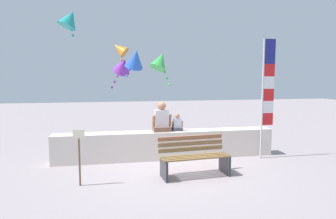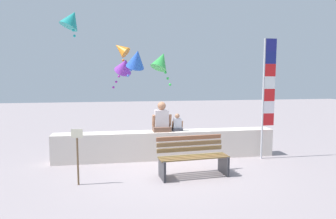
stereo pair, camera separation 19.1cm
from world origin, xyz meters
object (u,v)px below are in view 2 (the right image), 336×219
object	(u,v)px
flag_banner	(267,90)
kite_purple	(124,66)
kite_teal	(71,19)
sign_post	(77,152)
park_bench	(193,158)
person_child	(177,124)
person_adult	(162,120)
kite_green	(161,61)
kite_blue	(136,59)
kite_orange	(121,49)

from	to	relation	value
flag_banner	kite_purple	size ratio (longest dim) A/B	2.92
kite_teal	sign_post	bearing A→B (deg)	-81.52
flag_banner	kite_purple	bearing A→B (deg)	145.81
park_bench	person_child	size ratio (longest dim) A/B	3.41
flag_banner	person_child	bearing A→B (deg)	168.66
park_bench	flag_banner	distance (m)	2.96
person_adult	kite_green	distance (m)	1.99
person_adult	person_child	xyz separation A→B (m)	(0.44, 0.00, -0.13)
kite_green	sign_post	xyz separation A→B (m)	(-2.17, -2.85, -2.03)
person_adult	flag_banner	world-z (taller)	flag_banner
kite_green	person_child	bearing A→B (deg)	-75.14
kite_blue	sign_post	size ratio (longest dim) A/B	0.81
person_adult	kite_purple	size ratio (longest dim) A/B	0.73
person_child	kite_blue	size ratio (longest dim) A/B	0.50
person_adult	kite_teal	xyz separation A→B (m)	(-2.56, 1.84, 2.94)
sign_post	park_bench	bearing A→B (deg)	4.77
kite_purple	kite_teal	xyz separation A→B (m)	(-1.60, -0.25, 1.40)
flag_banner	sign_post	bearing A→B (deg)	-165.34
person_adult	sign_post	xyz separation A→B (m)	(-2.02, -1.74, -0.37)
kite_blue	sign_post	distance (m)	4.30
kite_teal	kite_orange	xyz separation A→B (m)	(1.50, 0.20, -0.87)
park_bench	kite_blue	xyz separation A→B (m)	(-1.06, 3.24, 2.41)
kite_orange	kite_blue	bearing A→B (deg)	-34.92
kite_green	kite_orange	bearing A→B (deg)	141.97
park_bench	kite_green	size ratio (longest dim) A/B	1.48
kite_blue	kite_purple	bearing A→B (deg)	134.83
flag_banner	kite_purple	world-z (taller)	flag_banner
person_child	kite_orange	world-z (taller)	kite_orange
kite_green	kite_purple	bearing A→B (deg)	138.10
kite_green	kite_orange	distance (m)	1.58
park_bench	person_adult	size ratio (longest dim) A/B	2.01
kite_blue	person_adult	bearing A→B (deg)	-71.49
person_adult	park_bench	bearing A→B (deg)	-72.22
person_adult	kite_teal	distance (m)	4.31
kite_purple	kite_blue	size ratio (longest dim) A/B	1.16
flag_banner	person_adult	bearing A→B (deg)	170.39
park_bench	person_child	world-z (taller)	person_child
person_adult	sign_post	distance (m)	2.70
kite_teal	person_child	bearing A→B (deg)	-31.55
park_bench	kite_teal	distance (m)	5.80
kite_teal	kite_blue	xyz separation A→B (m)	(1.99, -0.14, -1.20)
kite_blue	sign_post	world-z (taller)	kite_blue
flag_banner	kite_green	world-z (taller)	flag_banner
park_bench	person_adult	world-z (taller)	person_adult
kite_orange	sign_post	bearing A→B (deg)	-104.37
kite_green	kite_orange	world-z (taller)	kite_orange
person_adult	kite_orange	size ratio (longest dim) A/B	0.93
kite_teal	kite_blue	size ratio (longest dim) A/B	0.97
flag_banner	kite_teal	world-z (taller)	kite_teal
kite_teal	flag_banner	bearing A→B (deg)	-23.30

